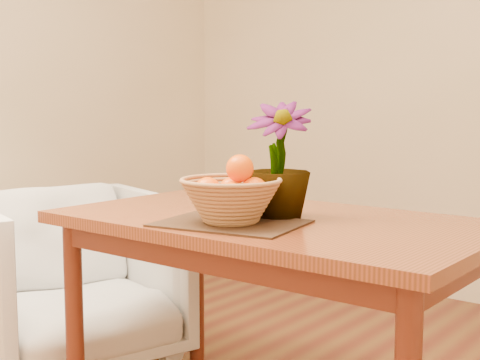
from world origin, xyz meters
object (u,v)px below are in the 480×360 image
Objects in this scene: table at (272,243)px; potted_plant at (278,160)px; wicker_basket at (231,202)px; armchair at (73,270)px.

potted_plant is (0.03, -0.00, 0.27)m from table.
table is at bearing 84.18° from wicker_basket.
wicker_basket is (-0.02, -0.19, 0.16)m from table.
wicker_basket is 0.22m from potted_plant.
wicker_basket is at bearing -83.10° from armchair.
table is 0.25m from wicker_basket.
wicker_basket is 0.38× the size of armchair.
armchair is at bearing 179.84° from table.
armchair is at bearing 169.41° from wicker_basket.
armchair is (-1.02, 0.19, -0.41)m from wicker_basket.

